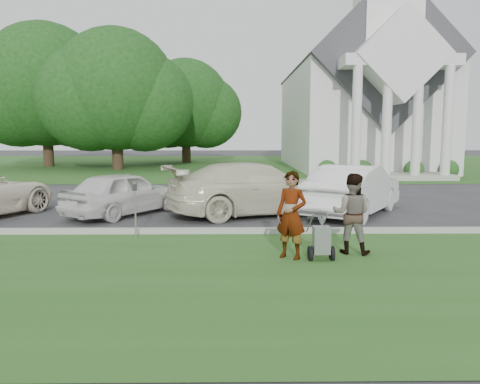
{
  "coord_description": "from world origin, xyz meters",
  "views": [
    {
      "loc": [
        0.17,
        -10.91,
        2.49
      ],
      "look_at": [
        0.31,
        0.0,
        1.13
      ],
      "focal_mm": 35.0,
      "sensor_mm": 36.0,
      "label": 1
    }
  ],
  "objects_px": {
    "tree_back": "(186,108)",
    "car_c": "(256,189)",
    "tree_left": "(116,95)",
    "tree_far": "(45,91)",
    "parking_meter_near": "(135,204)",
    "car_b": "(124,193)",
    "person_left": "(291,216)",
    "church": "(357,85)",
    "car_d": "(354,190)",
    "striping_cart": "(321,241)",
    "person_right": "(352,214)"
  },
  "relations": [
    {
      "from": "tree_far",
      "to": "tree_back",
      "type": "bearing_deg",
      "value": 26.56
    },
    {
      "from": "church",
      "to": "person_right",
      "type": "distance_m",
      "value": 25.85
    },
    {
      "from": "tree_left",
      "to": "striping_cart",
      "type": "distance_m",
      "value": 26.32
    },
    {
      "from": "tree_back",
      "to": "parking_meter_near",
      "type": "relative_size",
      "value": 7.15
    },
    {
      "from": "tree_left",
      "to": "tree_far",
      "type": "relative_size",
      "value": 0.91
    },
    {
      "from": "tree_back",
      "to": "striping_cart",
      "type": "relative_size",
      "value": 9.65
    },
    {
      "from": "tree_back",
      "to": "person_left",
      "type": "distance_m",
      "value": 32.46
    },
    {
      "from": "tree_far",
      "to": "tree_left",
      "type": "bearing_deg",
      "value": -26.56
    },
    {
      "from": "person_right",
      "to": "parking_meter_near",
      "type": "bearing_deg",
      "value": 3.55
    },
    {
      "from": "tree_back",
      "to": "striping_cart",
      "type": "bearing_deg",
      "value": -79.55
    },
    {
      "from": "car_b",
      "to": "car_c",
      "type": "bearing_deg",
      "value": -145.82
    },
    {
      "from": "tree_back",
      "to": "car_c",
      "type": "xyz_separation_m",
      "value": [
        4.86,
        -26.58,
        -3.92
      ]
    },
    {
      "from": "car_d",
      "to": "person_right",
      "type": "bearing_deg",
      "value": 107.89
    },
    {
      "from": "person_left",
      "to": "car_b",
      "type": "xyz_separation_m",
      "value": [
        -4.53,
        5.18,
        -0.2
      ]
    },
    {
      "from": "tree_far",
      "to": "person_left",
      "type": "relative_size",
      "value": 6.65
    },
    {
      "from": "car_d",
      "to": "tree_back",
      "type": "bearing_deg",
      "value": -40.79
    },
    {
      "from": "person_right",
      "to": "car_b",
      "type": "bearing_deg",
      "value": -18.93
    },
    {
      "from": "car_d",
      "to": "church",
      "type": "bearing_deg",
      "value": -71.76
    },
    {
      "from": "tree_left",
      "to": "car_c",
      "type": "distance_m",
      "value": 21.03
    },
    {
      "from": "car_b",
      "to": "tree_back",
      "type": "bearing_deg",
      "value": -54.57
    },
    {
      "from": "tree_left",
      "to": "car_b",
      "type": "bearing_deg",
      "value": -75.59
    },
    {
      "from": "tree_far",
      "to": "car_d",
      "type": "relative_size",
      "value": 2.48
    },
    {
      "from": "church",
      "to": "car_d",
      "type": "relative_size",
      "value": 5.13
    },
    {
      "from": "striping_cart",
      "to": "person_left",
      "type": "distance_m",
      "value": 0.76
    },
    {
      "from": "parking_meter_near",
      "to": "car_b",
      "type": "bearing_deg",
      "value": 107.56
    },
    {
      "from": "car_b",
      "to": "tree_left",
      "type": "bearing_deg",
      "value": -41.84
    },
    {
      "from": "church",
      "to": "striping_cart",
      "type": "distance_m",
      "value": 26.63
    },
    {
      "from": "tree_back",
      "to": "car_c",
      "type": "height_order",
      "value": "tree_back"
    },
    {
      "from": "person_left",
      "to": "parking_meter_near",
      "type": "height_order",
      "value": "person_left"
    },
    {
      "from": "tree_back",
      "to": "parking_meter_near",
      "type": "xyz_separation_m",
      "value": [
        1.84,
        -29.94,
        -3.88
      ]
    },
    {
      "from": "parking_meter_near",
      "to": "car_b",
      "type": "relative_size",
      "value": 0.34
    },
    {
      "from": "parking_meter_near",
      "to": "car_c",
      "type": "bearing_deg",
      "value": 48.04
    },
    {
      "from": "church",
      "to": "tree_far",
      "type": "height_order",
      "value": "church"
    },
    {
      "from": "tree_far",
      "to": "car_c",
      "type": "xyz_separation_m",
      "value": [
        14.86,
        -21.58,
        -4.89
      ]
    },
    {
      "from": "tree_back",
      "to": "tree_left",
      "type": "bearing_deg",
      "value": -116.57
    },
    {
      "from": "person_right",
      "to": "car_b",
      "type": "distance_m",
      "value": 7.54
    },
    {
      "from": "tree_back",
      "to": "car_d",
      "type": "xyz_separation_m",
      "value": [
        7.86,
        -26.7,
        -3.95
      ]
    },
    {
      "from": "person_right",
      "to": "tree_left",
      "type": "bearing_deg",
      "value": -45.15
    },
    {
      "from": "car_c",
      "to": "person_right",
      "type": "bearing_deg",
      "value": 178.71
    },
    {
      "from": "person_left",
      "to": "parking_meter_near",
      "type": "xyz_separation_m",
      "value": [
        -3.47,
        1.85,
        -0.03
      ]
    },
    {
      "from": "tree_left",
      "to": "person_right",
      "type": "bearing_deg",
      "value": -65.6
    },
    {
      "from": "tree_far",
      "to": "car_d",
      "type": "height_order",
      "value": "tree_far"
    },
    {
      "from": "person_left",
      "to": "person_right",
      "type": "xyz_separation_m",
      "value": [
        1.3,
        0.4,
        -0.04
      ]
    },
    {
      "from": "tree_left",
      "to": "tree_back",
      "type": "distance_m",
      "value": 8.95
    },
    {
      "from": "tree_far",
      "to": "car_c",
      "type": "relative_size",
      "value": 2.1
    },
    {
      "from": "tree_far",
      "to": "car_b",
      "type": "height_order",
      "value": "tree_far"
    },
    {
      "from": "church",
      "to": "person_right",
      "type": "bearing_deg",
      "value": -104.63
    },
    {
      "from": "parking_meter_near",
      "to": "car_b",
      "type": "distance_m",
      "value": 3.5
    },
    {
      "from": "tree_left",
      "to": "person_left",
      "type": "height_order",
      "value": "tree_left"
    },
    {
      "from": "tree_left",
      "to": "person_right",
      "type": "height_order",
      "value": "tree_left"
    }
  ]
}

